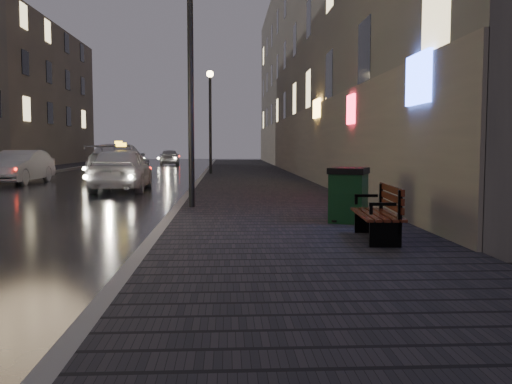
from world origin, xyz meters
TOP-DOWN VIEW (x-y plane):
  - ground at (0.00, 0.00)m, footprint 120.00×120.00m
  - sidewalk at (3.90, 21.00)m, footprint 4.60×58.00m
  - curb at (1.50, 21.00)m, footprint 0.20×58.00m
  - curb_far at (-7.40, 21.00)m, footprint 0.20×58.00m
  - building_near at (7.10, 25.00)m, footprint 1.80×50.00m
  - building_far_c at (-13.50, 39.00)m, footprint 6.00×22.00m
  - lamp_near at (1.85, 6.00)m, footprint 0.36×0.36m
  - lamp_far at (1.85, 22.00)m, footprint 0.36×0.36m
  - bench at (5.09, 1.12)m, footprint 0.69×1.70m
  - trash_bin at (5.01, 3.13)m, footprint 0.91×0.91m
  - taxi_near at (-1.05, 12.88)m, footprint 1.99×4.65m
  - car_left_mid at (-6.04, 16.92)m, footprint 1.71×4.35m
  - taxi_mid at (-2.47, 19.99)m, footprint 2.44×5.82m
  - taxi_far at (-4.63, 32.89)m, footprint 2.84×5.40m
  - car_far at (-1.90, 38.47)m, footprint 1.92×3.94m

SIDE VIEW (x-z plane):
  - ground at x=0.00m, z-range 0.00..0.00m
  - sidewalk at x=3.90m, z-range 0.00..0.15m
  - curb at x=1.50m, z-range 0.00..0.15m
  - curb_far at x=-7.40m, z-range 0.00..0.15m
  - bench at x=5.09m, z-range 0.15..1.00m
  - car_far at x=-1.90m, z-range 0.00..1.30m
  - trash_bin at x=5.01m, z-range 0.16..1.20m
  - car_left_mid at x=-6.04m, z-range 0.00..1.41m
  - taxi_far at x=-4.63m, z-range 0.00..1.45m
  - taxi_near at x=-1.05m, z-range 0.00..1.56m
  - taxi_mid at x=-2.47m, z-range 0.00..1.68m
  - lamp_near at x=1.85m, z-range 0.85..6.13m
  - lamp_far at x=1.85m, z-range 0.85..6.13m
  - building_far_c at x=-13.50m, z-range 0.00..11.00m
  - building_near at x=7.10m, z-range 0.00..13.00m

